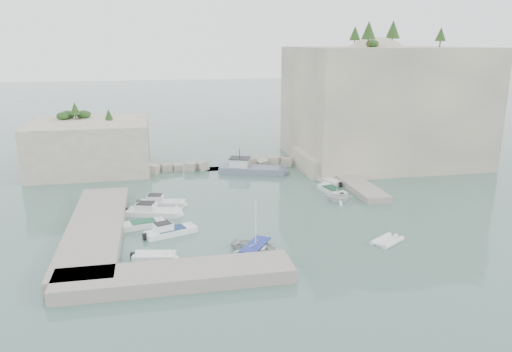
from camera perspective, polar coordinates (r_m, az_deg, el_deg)
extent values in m
plane|color=#476B61|center=(51.96, 1.33, -4.89)|extent=(400.00, 400.00, 0.00)
cube|color=beige|center=(78.88, 14.17, 7.91)|extent=(26.00, 22.00, 17.00)
cube|color=beige|center=(71.75, 8.28, 1.64)|extent=(8.00, 10.00, 2.50)
cube|color=beige|center=(74.52, -18.33, 3.30)|extent=(16.00, 14.00, 7.00)
cube|color=#9E9689|center=(50.03, -17.84, -5.78)|extent=(5.00, 24.00, 1.10)
cube|color=#9E9689|center=(39.09, -9.14, -11.23)|extent=(18.00, 4.00, 1.10)
cube|color=#9E9689|center=(64.93, 11.03, -0.69)|extent=(3.00, 16.00, 0.80)
cube|color=beige|center=(72.34, -3.32, 1.43)|extent=(28.00, 3.00, 1.40)
imported|color=silver|center=(44.47, -0.05, -8.43)|extent=(5.36, 5.03, 0.90)
imported|color=white|center=(58.00, 9.39, -2.94)|extent=(3.95, 3.64, 1.74)
imported|color=white|center=(69.09, 7.62, 0.07)|extent=(4.58, 2.03, 1.72)
cylinder|color=white|center=(43.52, -0.05, -5.35)|extent=(0.10, 0.10, 4.20)
cone|color=#1E4219|center=(71.71, 12.76, 15.96)|extent=(1.96, 1.96, 2.45)
cone|color=#1E4219|center=(83.26, 15.39, 15.85)|extent=(2.24, 2.24, 2.80)
cone|color=#1E4219|center=(79.04, 20.37, 14.97)|extent=(1.57, 1.57, 1.96)
cone|color=#1E4219|center=(83.92, 11.25, 15.73)|extent=(1.79, 1.79, 2.24)
cone|color=#1E4219|center=(75.95, -20.00, 7.29)|extent=(1.40, 1.40, 1.75)
cone|color=#1E4219|center=(70.48, -16.49, 6.77)|extent=(1.12, 1.12, 1.40)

